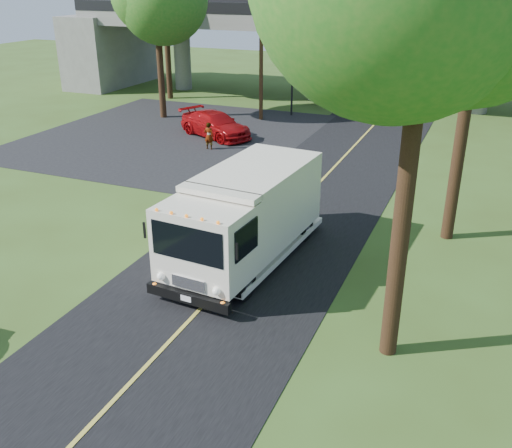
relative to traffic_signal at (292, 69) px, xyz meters
The scene contains 10 objects.
ground 26.87m from the traffic_signal, 77.01° to the right, with size 120.00×120.00×0.00m, color #394F1C.
road 17.38m from the traffic_signal, 69.44° to the right, with size 7.00×90.00×0.02m, color black.
parking_lot 9.96m from the traffic_signal, 122.01° to the right, with size 16.00×18.00×0.01m, color black.
lane_line 17.38m from the traffic_signal, 69.44° to the right, with size 0.12×90.00×0.01m, color gold.
overpass 8.59m from the traffic_signal, 45.00° to the left, with size 54.00×10.00×7.30m.
traffic_signal is the anchor object (origin of this frame).
utility_pole 2.86m from the traffic_signal, 126.87° to the right, with size 1.60×0.26×9.00m.
step_van 22.50m from the traffic_signal, 74.57° to the right, with size 3.32×7.69×3.15m.
red_sedan 8.00m from the traffic_signal, 107.98° to the right, with size 2.10×5.16×1.50m, color #9D090C.
pedestrian 10.28m from the traffic_signal, 98.34° to the right, with size 0.57×0.37×1.55m, color gray.
Camera 1 is at (7.08, -11.78, 9.07)m, focal length 40.00 mm.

